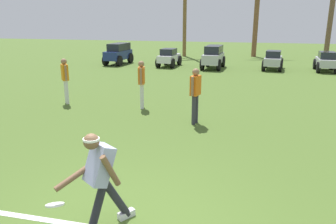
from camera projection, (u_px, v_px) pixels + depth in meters
frisbee_thrower at (100, 176)px, 4.40m from camera, size 0.85×0.84×1.43m
frisbee_in_flight at (55, 205)px, 4.27m from camera, size 0.32×0.32×0.10m
teammate_near_sideline at (65, 77)px, 11.22m from camera, size 0.38×0.42×1.56m
teammate_midfield at (142, 80)px, 10.59m from camera, size 0.28×0.49×1.56m
teammate_deep at (195, 91)px, 8.99m from camera, size 0.27×0.50×1.56m
parked_car_slot_a at (118, 53)px, 21.29m from camera, size 1.28×2.46×1.34m
parked_car_slot_b at (169, 57)px, 20.33m from camera, size 1.20×2.25×1.10m
parked_car_slot_c at (213, 56)px, 19.43m from camera, size 1.26×2.45×1.34m
parked_car_slot_d at (273, 60)px, 19.02m from camera, size 1.30×2.28×1.10m
parked_car_slot_e at (326, 61)px, 18.41m from camera, size 1.17×2.24×1.10m
palm_tree_far_left at (185, 9)px, 25.14m from camera, size 3.24×3.05×5.90m
palm_tree_left_of_centre at (256, 15)px, 25.08m from camera, size 3.55×2.95×5.25m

